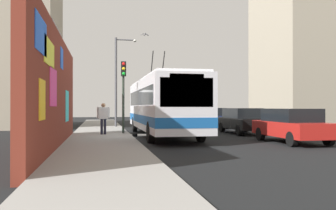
{
  "coord_description": "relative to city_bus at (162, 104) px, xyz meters",
  "views": [
    {
      "loc": [
        -18.8,
        1.7,
        1.66
      ],
      "look_at": [
        1.12,
        -2.14,
        1.77
      ],
      "focal_mm": 38.08,
      "sensor_mm": 36.0,
      "label": 1
    }
  ],
  "objects": [
    {
      "name": "parked_car_black",
      "position": [
        0.84,
        -5.2,
        -0.97
      ],
      "size": [
        4.39,
        1.85,
        1.58
      ],
      "color": "black",
      "rests_on": "ground_plane"
    },
    {
      "name": "building_far_right",
      "position": [
        11.09,
        -15.2,
        5.79
      ],
      "size": [
        8.79,
        6.38,
        15.19
      ],
      "color": "#9E937F",
      "rests_on": "ground_plane"
    },
    {
      "name": "parked_car_red",
      "position": [
        -4.88,
        -5.2,
        -0.97
      ],
      "size": [
        4.46,
        1.92,
        1.58
      ],
      "color": "#B21E19",
      "rests_on": "ground_plane"
    },
    {
      "name": "parked_car_navy",
      "position": [
        7.07,
        -5.2,
        -0.97
      ],
      "size": [
        4.31,
        1.85,
        1.58
      ],
      "color": "navy",
      "rests_on": "ground_plane"
    },
    {
      "name": "flying_pigeons",
      "position": [
        2.24,
        1.41,
        6.15
      ],
      "size": [
        1.72,
        2.11,
        3.37
      ],
      "color": "gray"
    },
    {
      "name": "street_lamp",
      "position": [
        7.81,
        2.07,
        2.27
      ],
      "size": [
        0.44,
        1.69,
        6.87
      ],
      "color": "#4C4C51",
      "rests_on": "sidewalk_slab"
    },
    {
      "name": "curbside_puddle",
      "position": [
        0.89,
        1.2,
        -1.8
      ],
      "size": [
        1.98,
        1.98,
        0.0
      ],
      "primitive_type": "cylinder",
      "color": "black",
      "rests_on": "ground_plane"
    },
    {
      "name": "building_far_left",
      "position": [
        10.79,
        11.0,
        4.28
      ],
      "size": [
        8.73,
        8.18,
        12.18
      ],
      "color": "#9E937F",
      "rests_on": "ground_plane"
    },
    {
      "name": "pedestrian_midblock",
      "position": [
        -0.07,
        3.29,
        -0.64
      ],
      "size": [
        0.23,
        0.69,
        1.72
      ],
      "color": "#1E1E2D",
      "rests_on": "sidewalk_slab"
    },
    {
      "name": "traffic_light",
      "position": [
        0.56,
        2.15,
        1.12
      ],
      "size": [
        0.49,
        0.28,
        4.12
      ],
      "color": "#2D382D",
      "rests_on": "sidewalk_slab"
    },
    {
      "name": "graffiti_wall",
      "position": [
        -5.48,
        5.15,
        0.44
      ],
      "size": [
        13.3,
        0.32,
        4.49
      ],
      "color": "maroon",
      "rests_on": "ground_plane"
    },
    {
      "name": "city_bus",
      "position": [
        0.0,
        0.0,
        0.0
      ],
      "size": [
        11.73,
        2.66,
        5.02
      ],
      "color": "silver",
      "rests_on": "ground_plane"
    },
    {
      "name": "sidewalk_slab",
      "position": [
        -1.11,
        3.4,
        -1.73
      ],
      "size": [
        48.0,
        3.2,
        0.15
      ],
      "primitive_type": "cube",
      "color": "gray",
      "rests_on": "ground_plane"
    },
    {
      "name": "ground_plane",
      "position": [
        -1.11,
        1.8,
        -1.81
      ],
      "size": [
        80.0,
        80.0,
        0.0
      ],
      "primitive_type": "plane",
      "color": "black"
    }
  ]
}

